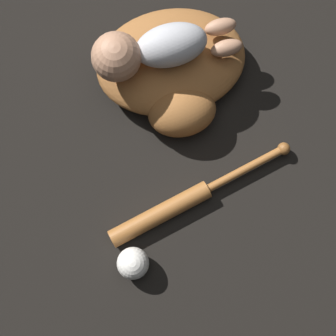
{
  "coord_description": "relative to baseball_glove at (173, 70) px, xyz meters",
  "views": [
    {
      "loc": [
        0.13,
        0.57,
        1.37
      ],
      "look_at": [
        0.08,
        0.32,
        0.08
      ],
      "focal_mm": 60.0,
      "sensor_mm": 36.0,
      "label": 1
    }
  ],
  "objects": [
    {
      "name": "baseball_glove",
      "position": [
        0.0,
        0.0,
        0.0
      ],
      "size": [
        0.37,
        0.33,
        0.11
      ],
      "color": "#935B2D",
      "rests_on": "ground"
    },
    {
      "name": "baby_figure",
      "position": [
        0.05,
        -0.02,
        0.1
      ],
      "size": [
        0.36,
        0.12,
        0.12
      ],
      "color": "#B2B2B7",
      "rests_on": "baseball_glove"
    },
    {
      "name": "baseball_bat",
      "position": [
        0.05,
        0.33,
        -0.03
      ],
      "size": [
        0.48,
        0.17,
        0.04
      ],
      "color": "#9E602D",
      "rests_on": "ground"
    },
    {
      "name": "ground_plane",
      "position": [
        -0.02,
        -0.08,
        -0.05
      ],
      "size": [
        6.0,
        6.0,
        0.0
      ],
      "primitive_type": "plane",
      "color": "black"
    },
    {
      "name": "baseball",
      "position": [
        0.19,
        0.44,
        -0.02
      ],
      "size": [
        0.08,
        0.08,
        0.08
      ],
      "color": "white",
      "rests_on": "ground"
    }
  ]
}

